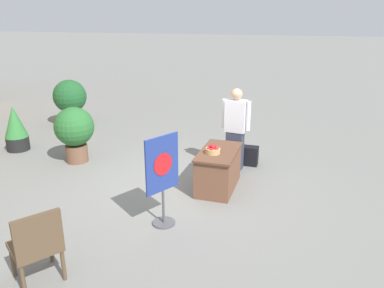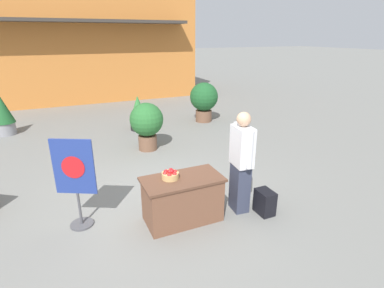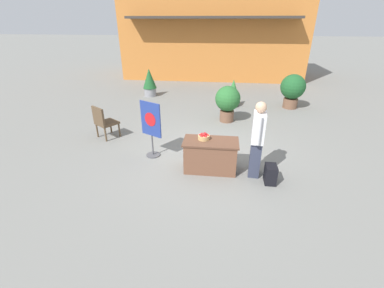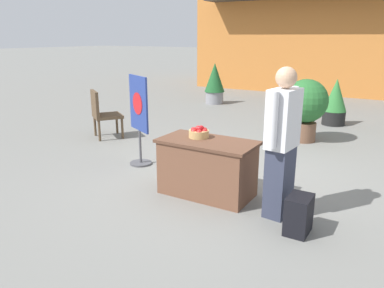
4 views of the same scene
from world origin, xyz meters
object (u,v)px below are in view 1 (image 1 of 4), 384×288
potted_plant_far_left (70,99)px  potted_plant_far_right (16,128)px  display_table (218,169)px  poster_board (163,176)px  backpack (250,156)px  potted_plant_near_left (75,130)px  patio_chair (37,243)px  apple_basket (213,150)px  person_visitor (235,129)px

potted_plant_far_left → potted_plant_far_right: 2.34m
display_table → poster_board: 1.68m
backpack → potted_plant_near_left: bearing=104.2°
patio_chair → potted_plant_near_left: 4.12m
apple_basket → poster_board: bearing=162.2°
display_table → apple_basket: size_ratio=4.74×
display_table → potted_plant_near_left: 3.39m
person_visitor → poster_board: (-2.55, 0.62, -0.08)m
apple_basket → poster_board: size_ratio=0.18×
person_visitor → backpack: 0.81m
display_table → backpack: bearing=-16.6°
display_table → potted_plant_far_right: potted_plant_far_right is taller
poster_board → potted_plant_far_left: size_ratio=1.08×
person_visitor → display_table: bearing=0.0°
patio_chair → potted_plant_far_right: 5.38m
person_visitor → patio_chair: 4.56m
display_table → patio_chair: bearing=156.0°
apple_basket → potted_plant_far_right: bearing=81.2°
backpack → patio_chair: patio_chair is taller
backpack → poster_board: size_ratio=0.29×
person_visitor → poster_board: person_visitor is taller
backpack → potted_plant_far_right: (-0.71, 5.57, 0.34)m
person_visitor → potted_plant_far_right: size_ratio=1.59×
potted_plant_far_left → poster_board: bearing=-133.6°
display_table → potted_plant_near_left: potted_plant_near_left is taller
display_table → potted_plant_far_left: 6.01m
potted_plant_far_left → potted_plant_near_left: potted_plant_far_left is taller
person_visitor → potted_plant_far_right: person_visitor is taller
display_table → apple_basket: apple_basket is taller
display_table → potted_plant_near_left: size_ratio=1.02×
backpack → patio_chair: size_ratio=0.42×
potted_plant_far_left → potted_plant_near_left: 3.18m
apple_basket → patio_chair: size_ratio=0.27×
display_table → potted_plant_near_left: bearing=83.4°
potted_plant_far_left → patio_chair: bearing=-148.7°
potted_plant_far_right → backpack: bearing=-82.7°
apple_basket → potted_plant_near_left: size_ratio=0.21×
poster_board → potted_plant_near_left: 3.43m
potted_plant_far_left → potted_plant_far_right: size_ratio=1.23×
apple_basket → potted_plant_far_left: bearing=58.7°
potted_plant_near_left → potted_plant_far_right: (0.24, 1.82, -0.19)m
poster_board → potted_plant_near_left: bearing=173.3°
poster_board → potted_plant_far_right: (2.16, 4.66, -0.26)m
patio_chair → potted_plant_far_left: size_ratio=0.73×
display_table → poster_board: poster_board is taller
apple_basket → backpack: (1.51, -0.47, -0.61)m
potted_plant_far_left → potted_plant_near_left: bearing=-143.9°
backpack → poster_board: poster_board is taller
poster_board → potted_plant_far_right: size_ratio=1.33×
potted_plant_far_right → patio_chair: bearing=-136.2°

